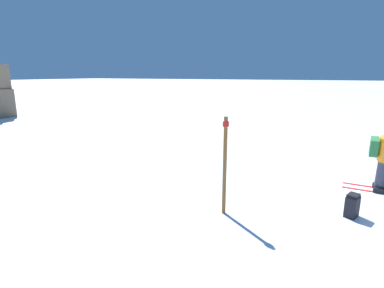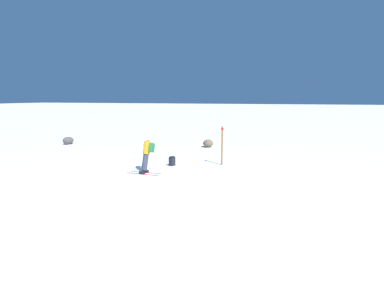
{
  "view_description": "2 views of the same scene",
  "coord_description": "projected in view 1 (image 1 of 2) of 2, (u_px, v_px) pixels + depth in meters",
  "views": [
    {
      "loc": [
        -9.02,
        1.24,
        2.93
      ],
      "look_at": [
        -1.38,
        4.87,
        0.95
      ],
      "focal_mm": 28.0,
      "sensor_mm": 36.0,
      "label": 1
    },
    {
      "loc": [
        12.17,
        6.44,
        3.61
      ],
      "look_at": [
        -1.11,
        2.21,
        1.43
      ],
      "focal_mm": 28.0,
      "sensor_mm": 36.0,
      "label": 2
    }
  ],
  "objects": [
    {
      "name": "trail_marker",
      "position": [
        225.0,
        162.0,
        6.21
      ],
      "size": [
        0.13,
        0.13,
        2.1
      ],
      "color": "brown",
      "rests_on": "ground"
    },
    {
      "name": "ground_plane",
      "position": [
        377.0,
        185.0,
        8.08
      ],
      "size": [
        300.0,
        300.0,
        0.0
      ],
      "primitive_type": "plane",
      "color": "white"
    },
    {
      "name": "skier",
      "position": [
        384.0,
        157.0,
        7.26
      ],
      "size": [
        1.29,
        1.7,
        1.78
      ],
      "rotation": [
        0.0,
        0.0,
        -0.05
      ],
      "color": "red",
      "rests_on": "ground"
    },
    {
      "name": "spare_backpack",
      "position": [
        352.0,
        206.0,
        6.26
      ],
      "size": [
        0.36,
        0.31,
        0.5
      ],
      "rotation": [
        0.0,
        0.0,
        2.79
      ],
      "color": "black",
      "rests_on": "ground"
    }
  ]
}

